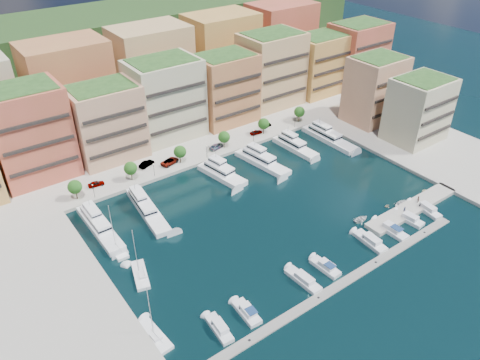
% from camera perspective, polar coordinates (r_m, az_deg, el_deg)
% --- Properties ---
extents(ground, '(400.00, 400.00, 0.00)m').
position_cam_1_polar(ground, '(123.92, 3.83, -3.55)').
color(ground, black).
rests_on(ground, ground).
extents(north_quay, '(220.00, 64.00, 2.00)m').
position_cam_1_polar(north_quay, '(168.94, -9.72, 6.65)').
color(north_quay, '#9E998E').
rests_on(north_quay, ground).
extents(east_quay, '(34.00, 76.00, 2.00)m').
position_cam_1_polar(east_quay, '(161.73, 22.98, 3.09)').
color(east_quay, '#9E998E').
rests_on(east_quay, ground).
extents(west_quay, '(34.00, 76.00, 2.00)m').
position_cam_1_polar(west_quay, '(99.81, -23.01, -18.16)').
color(west_quay, '#9E998E').
rests_on(west_quay, ground).
extents(hillside, '(240.00, 40.00, 58.00)m').
position_cam_1_polar(hillside, '(209.83, -15.97, 11.17)').
color(hillside, '#1A3917').
rests_on(hillside, ground).
extents(south_pontoon, '(72.00, 2.20, 0.35)m').
position_cam_1_polar(south_pontoon, '(106.55, 13.05, -11.82)').
color(south_pontoon, gray).
rests_on(south_pontoon, ground).
extents(finger_pier, '(32.00, 5.00, 2.00)m').
position_cam_1_polar(finger_pier, '(131.69, 20.23, -3.36)').
color(finger_pier, '#9E998E').
rests_on(finger_pier, ground).
extents(apartment_1, '(20.00, 16.50, 26.80)m').
position_cam_1_polar(apartment_1, '(142.06, -24.18, 5.27)').
color(apartment_1, '#CC5244').
rests_on(apartment_1, north_quay).
extents(apartment_2, '(20.00, 15.50, 22.80)m').
position_cam_1_polar(apartment_2, '(145.78, -15.96, 6.79)').
color(apartment_2, tan).
rests_on(apartment_2, north_quay).
extents(apartment_3, '(22.00, 16.50, 25.80)m').
position_cam_1_polar(apartment_3, '(154.25, -9.09, 9.74)').
color(apartment_3, beige).
rests_on(apartment_3, north_quay).
extents(apartment_4, '(20.00, 15.50, 23.80)m').
position_cam_1_polar(apartment_4, '(163.33, -1.82, 11.10)').
color(apartment_4, '#C08248').
rests_on(apartment_4, north_quay).
extents(apartment_5, '(22.00, 16.50, 26.80)m').
position_cam_1_polar(apartment_5, '(176.75, 3.83, 13.30)').
color(apartment_5, tan).
rests_on(apartment_5, north_quay).
extents(apartment_6, '(20.00, 15.50, 22.80)m').
position_cam_1_polar(apartment_6, '(190.21, 9.48, 13.73)').
color(apartment_6, tan).
rests_on(apartment_6, north_quay).
extents(apartment_7, '(22.00, 16.50, 24.80)m').
position_cam_1_polar(apartment_7, '(202.82, 14.09, 14.72)').
color(apartment_7, '#CC5244').
rests_on(apartment_7, north_quay).
extents(apartment_east_a, '(18.00, 14.50, 22.80)m').
position_cam_1_polar(apartment_east_a, '(170.44, 16.12, 10.60)').
color(apartment_east_a, tan).
rests_on(apartment_east_a, east_quay).
extents(apartment_east_b, '(18.00, 14.50, 20.80)m').
position_cam_1_polar(apartment_east_b, '(161.44, 20.95, 8.04)').
color(apartment_east_b, beige).
rests_on(apartment_east_b, east_quay).
extents(backblock_1, '(26.00, 18.00, 30.00)m').
position_cam_1_polar(backblock_1, '(165.05, -20.03, 10.55)').
color(backblock_1, '#C08248').
rests_on(backblock_1, north_quay).
extents(backblock_2, '(26.00, 18.00, 30.00)m').
position_cam_1_polar(backblock_2, '(174.82, -10.62, 13.18)').
color(backblock_2, tan).
rests_on(backblock_2, north_quay).
extents(backblock_3, '(26.00, 18.00, 30.00)m').
position_cam_1_polar(backblock_3, '(188.89, -2.25, 15.19)').
color(backblock_3, tan).
rests_on(backblock_3, north_quay).
extents(backblock_4, '(26.00, 18.00, 30.00)m').
position_cam_1_polar(backblock_4, '(206.39, 4.95, 16.65)').
color(backblock_4, '#CC5244').
rests_on(backblock_4, north_quay).
extents(tree_0, '(3.80, 3.80, 5.65)m').
position_cam_1_polar(tree_0, '(131.25, -19.49, -0.80)').
color(tree_0, '#473323').
rests_on(tree_0, north_quay).
extents(tree_1, '(3.80, 3.80, 5.65)m').
position_cam_1_polar(tree_1, '(135.25, -13.20, 1.40)').
color(tree_1, '#473323').
rests_on(tree_1, north_quay).
extents(tree_2, '(3.80, 3.80, 5.65)m').
position_cam_1_polar(tree_2, '(140.96, -7.33, 3.43)').
color(tree_2, '#473323').
rests_on(tree_2, north_quay).
extents(tree_3, '(3.80, 3.80, 5.65)m').
position_cam_1_polar(tree_3, '(148.19, -1.96, 5.26)').
color(tree_3, '#473323').
rests_on(tree_3, north_quay).
extents(tree_4, '(3.80, 3.80, 5.65)m').
position_cam_1_polar(tree_4, '(156.72, 2.90, 6.86)').
color(tree_4, '#473323').
rests_on(tree_4, north_quay).
extents(tree_5, '(3.80, 3.80, 5.65)m').
position_cam_1_polar(tree_5, '(166.36, 7.25, 8.25)').
color(tree_5, '#473323').
rests_on(tree_5, north_quay).
extents(lamppost_0, '(0.30, 0.30, 4.20)m').
position_cam_1_polar(lamppost_0, '(130.68, -17.46, -1.02)').
color(lamppost_0, black).
rests_on(lamppost_0, north_quay).
extents(lamppost_1, '(0.30, 0.30, 4.20)m').
position_cam_1_polar(lamppost_1, '(135.85, -10.47, 1.46)').
color(lamppost_1, black).
rests_on(lamppost_1, north_quay).
extents(lamppost_2, '(0.30, 0.30, 4.20)m').
position_cam_1_polar(lamppost_2, '(143.11, -4.07, 3.70)').
color(lamppost_2, black).
rests_on(lamppost_2, north_quay).
extents(lamppost_3, '(0.30, 0.30, 4.20)m').
position_cam_1_polar(lamppost_3, '(152.17, 1.66, 5.66)').
color(lamppost_3, black).
rests_on(lamppost_3, north_quay).
extents(lamppost_4, '(0.30, 0.30, 4.20)m').
position_cam_1_polar(lamppost_4, '(162.73, 6.73, 7.34)').
color(lamppost_4, black).
rests_on(lamppost_4, north_quay).
extents(yacht_0, '(4.26, 21.72, 7.30)m').
position_cam_1_polar(yacht_0, '(121.64, -16.88, -5.24)').
color(yacht_0, white).
rests_on(yacht_0, ground).
extents(yacht_1, '(6.48, 22.88, 7.30)m').
position_cam_1_polar(yacht_1, '(124.69, -11.36, -3.34)').
color(yacht_1, white).
rests_on(yacht_1, ground).
extents(yacht_3, '(7.32, 17.12, 7.30)m').
position_cam_1_polar(yacht_3, '(136.58, -2.38, 0.93)').
color(yacht_3, white).
rests_on(yacht_3, ground).
extents(yacht_4, '(7.18, 20.20, 7.30)m').
position_cam_1_polar(yacht_4, '(142.58, 2.56, 2.37)').
color(yacht_4, white).
rests_on(yacht_4, ground).
extents(yacht_5, '(5.07, 17.42, 7.30)m').
position_cam_1_polar(yacht_5, '(151.64, 6.58, 4.22)').
color(yacht_5, white).
rests_on(yacht_5, ground).
extents(yacht_6, '(4.94, 21.77, 7.30)m').
position_cam_1_polar(yacht_6, '(158.69, 10.62, 5.23)').
color(yacht_6, white).
rests_on(yacht_6, ground).
extents(cruiser_0, '(3.03, 7.89, 2.55)m').
position_cam_1_polar(cruiser_0, '(94.58, -2.53, -17.64)').
color(cruiser_0, white).
rests_on(cruiser_0, ground).
extents(cruiser_1, '(3.19, 7.42, 2.66)m').
position_cam_1_polar(cruiser_1, '(97.03, 0.87, -15.85)').
color(cruiser_1, white).
rests_on(cruiser_1, ground).
extents(cruiser_3, '(3.08, 9.16, 2.55)m').
position_cam_1_polar(cruiser_3, '(104.07, 7.73, -12.00)').
color(cruiser_3, white).
rests_on(cruiser_3, ground).
extents(cruiser_4, '(3.01, 7.47, 2.66)m').
position_cam_1_polar(cruiser_4, '(107.69, 10.39, -10.42)').
color(cruiser_4, white).
rests_on(cruiser_4, ground).
extents(cruiser_6, '(3.38, 9.05, 2.55)m').
position_cam_1_polar(cruiser_6, '(116.79, 15.60, -7.23)').
color(cruiser_6, white).
rests_on(cruiser_6, ground).
extents(cruiser_7, '(2.97, 9.21, 2.66)m').
position_cam_1_polar(cruiser_7, '(121.76, 17.90, -5.79)').
color(cruiser_7, white).
rests_on(cruiser_7, ground).
extents(cruiser_8, '(3.39, 7.83, 2.55)m').
position_cam_1_polar(cruiser_8, '(126.83, 19.90, -4.50)').
color(cruiser_8, white).
rests_on(cruiser_8, ground).
extents(cruiser_9, '(3.63, 9.02, 2.55)m').
position_cam_1_polar(cruiser_9, '(132.02, 21.75, -3.33)').
color(cruiser_9, white).
rests_on(cruiser_9, ground).
extents(sailboat_1, '(5.26, 9.52, 13.20)m').
position_cam_1_polar(sailboat_1, '(106.77, -12.02, -11.31)').
color(sailboat_1, white).
rests_on(sailboat_1, ground).
extents(sailboat_2, '(2.93, 8.25, 13.20)m').
position_cam_1_polar(sailboat_2, '(114.42, -14.75, -8.20)').
color(sailboat_2, white).
rests_on(sailboat_2, ground).
extents(sailboat_0, '(3.54, 9.37, 13.20)m').
position_cam_1_polar(sailboat_0, '(95.09, -10.36, -18.21)').
color(sailboat_0, white).
rests_on(sailboat_0, ground).
extents(tender_2, '(4.64, 3.56, 0.89)m').
position_cam_1_polar(tender_2, '(132.19, 19.07, -2.71)').
color(tender_2, silver).
rests_on(tender_2, ground).
extents(tender_3, '(1.75, 1.59, 0.80)m').
position_cam_1_polar(tender_3, '(139.84, 21.52, -1.18)').
color(tender_3, beige).
rests_on(tender_3, ground).
extents(tender_0, '(4.31, 3.15, 0.87)m').
position_cam_1_polar(tender_0, '(123.41, 14.56, -4.64)').
color(tender_0, silver).
rests_on(tender_0, ground).
extents(tender_1, '(1.70, 1.50, 0.83)m').
position_cam_1_polar(tender_1, '(130.12, 17.48, -3.01)').
color(tender_1, beige).
rests_on(tender_1, ground).
extents(car_0, '(4.65, 2.35, 1.52)m').
position_cam_1_polar(car_0, '(136.50, -17.14, -0.43)').
color(car_0, gray).
rests_on(car_0, north_quay).
extents(car_1, '(5.37, 3.38, 1.67)m').
position_cam_1_polar(car_1, '(142.22, -11.33, 1.96)').
color(car_1, gray).
rests_on(car_1, north_quay).
extents(car_2, '(6.55, 4.42, 1.67)m').
position_cam_1_polar(car_2, '(142.27, -8.55, 2.27)').
color(car_2, gray).
rests_on(car_2, north_quay).
extents(car_3, '(5.84, 3.54, 1.58)m').
position_cam_1_polar(car_3, '(149.04, -2.90, 4.12)').
color(car_3, gray).
rests_on(car_3, north_quay).
extents(car_4, '(4.45, 2.23, 1.46)m').
position_cam_1_polar(car_4, '(157.81, 1.97, 5.86)').
color(car_4, gray).
rests_on(car_4, north_quay).
extents(car_5, '(4.53, 2.80, 1.41)m').
position_cam_1_polar(car_5, '(163.11, 3.06, 6.77)').
color(car_5, gray).
rests_on(car_5, north_quay).
extents(person_0, '(0.64, 0.66, 1.53)m').
position_cam_1_polar(person_0, '(127.90, 19.42, -3.37)').
color(person_0, '#252A4B').
rests_on(person_0, finger_pier).
extents(person_1, '(0.99, 0.81, 1.88)m').
position_cam_1_polar(person_1, '(132.57, 20.87, -2.22)').
color(person_1, '#4A322C').
rests_on(person_1, finger_pier).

